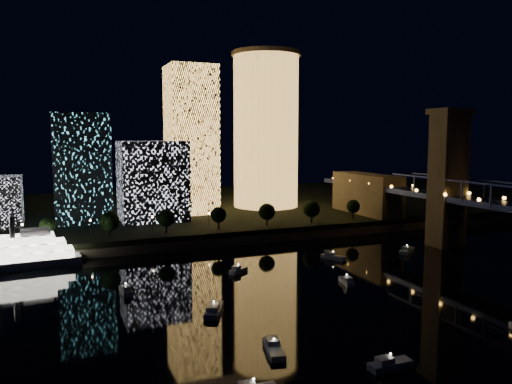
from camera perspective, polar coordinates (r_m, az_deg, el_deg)
ground at (r=119.80m, az=14.05°, el=-13.39°), size 520.00×520.00×0.00m
far_bank at (r=262.12m, az=-7.05°, el=-1.91°), size 420.00×160.00×5.00m
seawall at (r=189.20m, az=-0.82°, el=-5.39°), size 420.00×6.00×3.00m
tower_cylindrical at (r=249.61m, az=1.13°, el=7.09°), size 34.00×34.00×76.08m
tower_rectangular at (r=230.53m, az=-7.41°, el=5.91°), size 20.98×20.98×66.75m
midrise_blocks at (r=217.21m, az=-20.01°, el=1.42°), size 98.91×36.53×44.38m
motorboats at (r=127.78m, az=11.90°, el=-11.68°), size 107.62×78.51×2.78m
esplanade_trees at (r=184.64m, az=-10.41°, el=-2.96°), size 166.13×6.88×8.94m
street_lamps at (r=190.06m, az=-11.77°, el=-3.17°), size 132.70×0.70×5.65m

